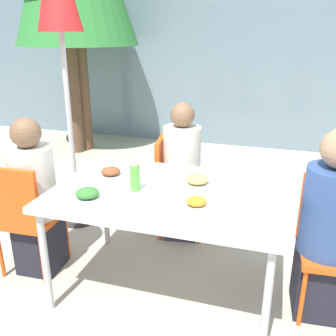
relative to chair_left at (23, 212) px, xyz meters
The scene contains 17 objects.
ground_plane 1.14m from the chair_left, ahead, with size 24.00×24.00×0.00m, color #B2A893.
building_facade 4.05m from the chair_left, 74.95° to the left, with size 10.00×0.20×3.00m.
dining_table 1.04m from the chair_left, ahead, with size 1.44×0.96×0.74m.
chair_left is the anchor object (origin of this frame).
person_left 0.11m from the chair_left, 60.80° to the left, with size 0.31×0.31×1.15m.
chair_right 2.05m from the chair_left, ahead, with size 0.43×0.43×0.86m.
person_right 2.00m from the chair_left, ahead, with size 0.34×0.34×1.20m.
chair_far 1.22m from the chair_left, 47.18° to the left, with size 0.45×0.45×0.86m.
person_far 1.26m from the chair_left, 43.09° to the left, with size 0.31×0.31×1.16m.
closed_umbrella 1.64m from the chair_left, 95.80° to the left, with size 0.36×0.36×2.44m.
plate_0 1.23m from the chair_left, 12.52° to the left, with size 0.27×0.27×0.07m.
plate_1 0.67m from the chair_left, 13.17° to the right, with size 0.26×0.26×0.07m.
plate_2 1.27m from the chair_left, ahead, with size 0.21×0.21×0.06m.
plate_3 0.68m from the chair_left, 22.49° to the left, with size 0.24×0.24×0.07m.
bottle 0.89m from the chair_left, ahead, with size 0.06×0.06×0.19m.
drinking_cup 1.49m from the chair_left, 17.91° to the left, with size 0.07×0.07×0.08m.
salad_bowl 1.66m from the chair_left, 17.74° to the left, with size 0.17×0.17×0.05m.
Camera 1 is at (0.63, -2.07, 1.69)m, focal length 40.00 mm.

